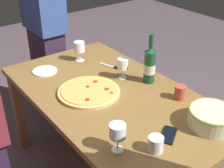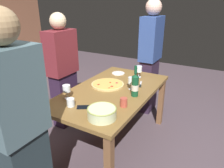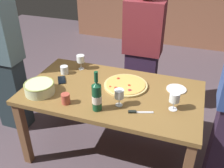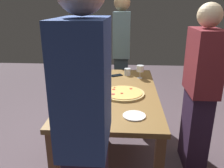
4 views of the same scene
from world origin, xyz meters
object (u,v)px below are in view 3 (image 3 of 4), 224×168
Objects in this scene: pizza at (126,85)px; wine_bottle at (97,96)px; serving_bowl at (39,88)px; wine_glass_near_pizza at (175,98)px; person_guest_right at (142,51)px; person_guest_left at (3,57)px; dining_table at (112,99)px; wine_glass_far_left at (119,95)px; pizza_knife at (137,112)px; cup_ceramic at (66,99)px; wine_glass_by_bottle at (81,59)px; side_plate at (176,89)px; cup_amber at (64,70)px; cell_phone at (62,80)px.

wine_bottle is (-0.12, -0.42, 0.12)m from pizza.
serving_bowl is 1.17m from wine_glass_near_pizza.
person_guest_right reaches higher than wine_glass_near_pizza.
wine_bottle is 1.24m from person_guest_left.
dining_table is 0.30m from wine_glass_far_left.
serving_bowl reaches higher than pizza.
pizza reaches higher than pizza_knife.
cup_ceramic is (0.29, -0.07, -0.01)m from serving_bowl.
person_guest_left is (-0.77, -0.24, 0.02)m from wine_glass_by_bottle.
pizza is at bearing 46.74° from cup_ceramic.
wine_glass_far_left reaches higher than side_plate.
person_guest_right is (-0.04, 1.03, -0.05)m from wine_glass_far_left.
cup_amber is 0.45× the size of side_plate.
side_plate reaches higher than dining_table.
wine_bottle is 3.84× the size of cup_ceramic.
cup_ceramic is 1.21m from person_guest_right.
cell_phone is at bearing -30.69° from person_guest_right.
dining_table is at bearing 0.00° from person_guest_left.
pizza is 2.72× the size of wine_glass_far_left.
wine_bottle is (-0.02, -0.30, 0.22)m from dining_table.
wine_glass_near_pizza is at bearing 11.53° from wine_glass_far_left.
serving_bowl is 0.89m from pizza_knife.
side_plate is 0.11× the size of person_guest_right.
wine_glass_by_bottle is at bearing 145.88° from dining_table.
person_guest_left reaches higher than pizza.
wine_glass_by_bottle reaches higher than cup_ceramic.
serving_bowl is 0.27m from cell_phone.
dining_table is at bearing 45.29° from cup_ceramic.
serving_bowl is 1.47× the size of side_plate.
person_guest_left is at bearing 144.70° from cell_phone.
person_guest_left reaches higher than cup_amber.
cup_ceramic is (-0.40, -0.42, 0.03)m from pizza.
cup_amber is at bearing -128.33° from wine_glass_by_bottle.
cell_phone is (0.04, -0.14, -0.04)m from cup_amber.
side_plate is (0.57, 0.51, -0.13)m from wine_bottle.
wine_glass_far_left is 0.45m from cup_ceramic.
pizza_knife is (-0.25, -0.45, 0.00)m from side_plate.
wine_glass_near_pizza is at bearing 18.94° from wine_bottle.
pizza_knife is at bearing 6.37° from cup_ceramic.
cup_ceramic is at bearing -12.98° from person_guest_right.
wine_glass_near_pizza is at bearing 6.68° from serving_bowl.
side_plate is (1.15, 0.45, -0.05)m from serving_bowl.
person_guest_left is at bearing -162.60° from wine_glass_by_bottle.
pizza_knife is at bearing -0.16° from serving_bowl.
pizza is 0.25× the size of person_guest_right.
side_plate is at bearing 20.91° from dining_table.
person_guest_right reaches higher than pizza.
wine_bottle is 0.62m from wine_glass_near_pizza.
side_plate is 0.52m from pizza_knife.
cup_ceramic is 0.50× the size of side_plate.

